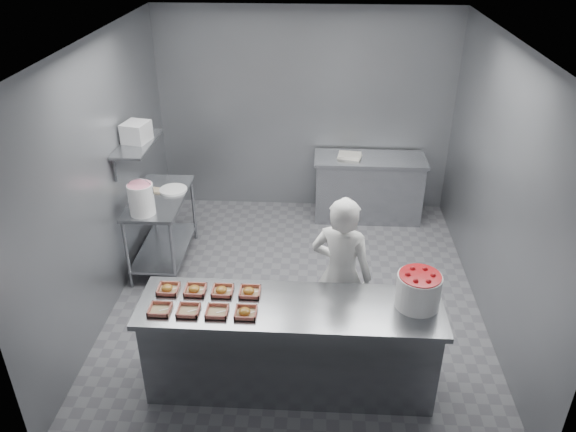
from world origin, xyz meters
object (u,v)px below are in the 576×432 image
(tray_3, at_px, (245,312))
(appliance, at_px, (136,132))
(strawberry_tub, at_px, (418,289))
(service_counter, at_px, (290,346))
(back_counter, at_px, (368,188))
(tray_5, at_px, (195,290))
(worker, at_px, (341,275))
(glaze_bucket, at_px, (141,198))
(tray_0, at_px, (160,309))
(prep_table, at_px, (161,219))
(tray_7, at_px, (250,292))
(tray_2, at_px, (217,311))
(tray_4, at_px, (168,289))
(tray_6, at_px, (222,291))
(tray_1, at_px, (188,310))

(tray_3, xyz_separation_m, appliance, (-1.46, 2.13, 0.75))
(appliance, bearing_deg, strawberry_tub, -21.50)
(service_counter, distance_m, back_counter, 3.37)
(tray_3, height_order, tray_5, same)
(worker, distance_m, glaze_bucket, 2.36)
(tray_0, relative_size, glaze_bucket, 0.44)
(tray_0, xyz_separation_m, strawberry_tub, (2.15, 0.21, 0.14))
(back_counter, height_order, worker, worker)
(service_counter, bearing_deg, prep_table, 130.24)
(worker, relative_size, glaze_bucket, 3.81)
(tray_7, bearing_deg, back_counter, 67.87)
(tray_7, relative_size, appliance, 0.65)
(tray_2, xyz_separation_m, worker, (1.05, 0.74, -0.10))
(tray_4, relative_size, appliance, 0.65)
(service_counter, relative_size, tray_7, 13.88)
(tray_6, bearing_deg, prep_table, 120.05)
(service_counter, height_order, tray_3, tray_3)
(tray_5, bearing_deg, tray_1, -89.39)
(prep_table, xyz_separation_m, glaze_bucket, (-0.06, -0.42, 0.49))
(prep_table, bearing_deg, tray_4, -72.62)
(service_counter, height_order, tray_7, tray_7)
(tray_4, height_order, worker, worker)
(service_counter, bearing_deg, tray_0, -172.53)
(service_counter, xyz_separation_m, tray_4, (-1.08, 0.14, 0.47))
(tray_4, relative_size, tray_5, 1.00)
(glaze_bucket, bearing_deg, tray_0, -69.47)
(tray_2, height_order, tray_6, tray_6)
(back_counter, height_order, tray_3, tray_3)
(strawberry_tub, bearing_deg, glaze_bucket, 152.22)
(back_counter, xyz_separation_m, tray_2, (-1.50, -3.39, 0.47))
(tray_1, height_order, worker, worker)
(prep_table, bearing_deg, appliance, 167.70)
(tray_5, bearing_deg, tray_6, 0.00)
(strawberry_tub, height_order, glaze_bucket, glaze_bucket)
(tray_4, bearing_deg, prep_table, 107.38)
(tray_3, bearing_deg, strawberry_tub, 8.36)
(tray_2, height_order, tray_5, tray_5)
(prep_table, bearing_deg, tray_6, -59.95)
(service_counter, height_order, tray_5, tray_5)
(appliance, bearing_deg, tray_0, -58.74)
(tray_0, relative_size, tray_2, 1.00)
(tray_3, xyz_separation_m, strawberry_tub, (1.43, 0.21, 0.14))
(tray_7, bearing_deg, prep_table, 125.42)
(service_counter, bearing_deg, glaze_bucket, 138.15)
(tray_1, bearing_deg, worker, 29.94)
(tray_3, xyz_separation_m, worker, (0.81, 0.74, -0.11))
(prep_table, xyz_separation_m, tray_3, (1.29, -2.09, 0.33))
(tray_0, height_order, tray_5, tray_5)
(service_counter, distance_m, tray_3, 0.61)
(appliance, bearing_deg, prep_table, -0.18)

